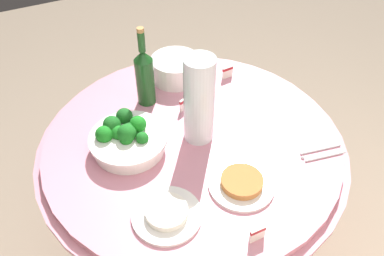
{
  "coord_description": "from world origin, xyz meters",
  "views": [
    {
      "loc": [
        0.47,
        0.96,
        1.79
      ],
      "look_at": [
        0.0,
        0.0,
        0.79
      ],
      "focal_mm": 37.5,
      "sensor_mm": 36.0,
      "label": 1
    }
  ],
  "objects": [
    {
      "name": "plate_stack",
      "position": [
        -0.1,
        -0.37,
        0.79
      ],
      "size": [
        0.21,
        0.21,
        0.1
      ],
      "color": "white",
      "rests_on": "buffet_table"
    },
    {
      "name": "label_placard_mid",
      "position": [
        -0.05,
        -0.16,
        0.77
      ],
      "size": [
        0.05,
        0.03,
        0.05
      ],
      "color": "white",
      "rests_on": "buffet_table"
    },
    {
      "name": "wine_bottle",
      "position": [
        0.07,
        -0.28,
        0.87
      ],
      "size": [
        0.07,
        0.07,
        0.34
      ],
      "color": "#1A4C1D",
      "rests_on": "buffet_table"
    },
    {
      "name": "serving_tongs",
      "position": [
        -0.38,
        0.28,
        0.74
      ],
      "size": [
        0.17,
        0.07,
        0.01
      ],
      "color": "silver",
      "rests_on": "buffet_table"
    },
    {
      "name": "ground_plane",
      "position": [
        0.0,
        0.0,
        0.0
      ],
      "size": [
        6.0,
        6.0,
        0.0
      ],
      "primitive_type": "plane",
      "color": "gray"
    },
    {
      "name": "label_placard_rear",
      "position": [
        -0.31,
        -0.27,
        0.77
      ],
      "size": [
        0.05,
        0.01,
        0.05
      ],
      "color": "white",
      "rests_on": "buffet_table"
    },
    {
      "name": "food_plate_rice",
      "position": [
        0.22,
        0.28,
        0.75
      ],
      "size": [
        0.22,
        0.22,
        0.04
      ],
      "color": "white",
      "rests_on": "buffet_table"
    },
    {
      "name": "label_placard_front",
      "position": [
        0.02,
        0.47,
        0.77
      ],
      "size": [
        0.05,
        0.01,
        0.05
      ],
      "color": "white",
      "rests_on": "buffet_table"
    },
    {
      "name": "buffet_table",
      "position": [
        0.0,
        0.0,
        0.38
      ],
      "size": [
        1.16,
        1.16,
        0.74
      ],
      "color": "maroon",
      "rests_on": "ground_plane"
    },
    {
      "name": "broccoli_bowl",
      "position": [
        0.23,
        -0.06,
        0.79
      ],
      "size": [
        0.28,
        0.28,
        0.12
      ],
      "color": "white",
      "rests_on": "buffet_table"
    },
    {
      "name": "food_plate_peanuts",
      "position": [
        -0.05,
        0.28,
        0.75
      ],
      "size": [
        0.22,
        0.22,
        0.04
      ],
      "color": "white",
      "rests_on": "buffet_table"
    },
    {
      "name": "decorative_fruit_vase",
      "position": [
        -0.03,
        0.0,
        0.9
      ],
      "size": [
        0.11,
        0.11,
        0.34
      ],
      "color": "silver",
      "rests_on": "buffet_table"
    }
  ]
}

